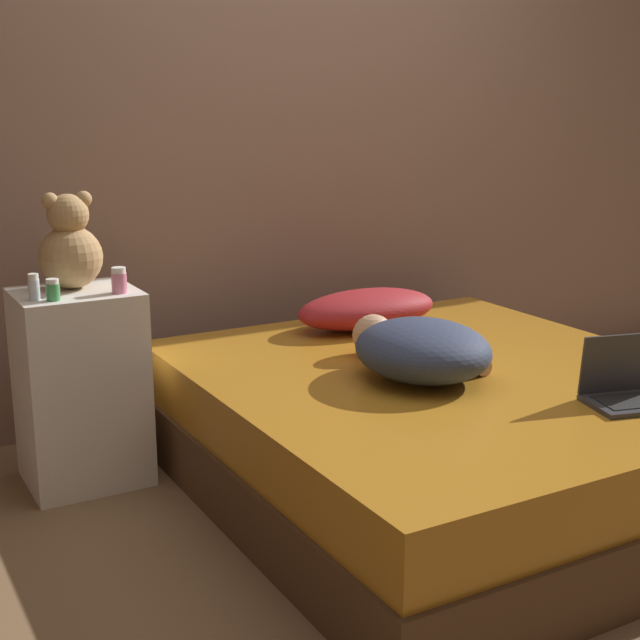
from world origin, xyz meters
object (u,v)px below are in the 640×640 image
(pillow, at_px, (367,309))
(person_lying, at_px, (419,349))
(teddy_bear, at_px, (70,247))
(bottle_pink, at_px, (119,280))
(bottle_green, at_px, (53,290))
(bottle_clear, at_px, (34,287))
(laptop, at_px, (634,387))

(pillow, height_order, person_lying, person_lying)
(teddy_bear, height_order, bottle_pink, teddy_bear)
(teddy_bear, distance_m, bottle_green, 0.23)
(teddy_bear, height_order, bottle_clear, teddy_bear)
(laptop, distance_m, teddy_bear, 1.94)
(pillow, relative_size, teddy_bear, 1.84)
(person_lying, xyz_separation_m, bottle_green, (-1.07, 0.58, 0.21))
(laptop, bearing_deg, bottle_clear, 157.99)
(laptop, bearing_deg, person_lying, 142.84)
(teddy_bear, height_order, bottle_green, teddy_bear)
(bottle_pink, bearing_deg, bottle_clear, 174.59)
(person_lying, xyz_separation_m, teddy_bear, (-0.97, 0.75, 0.32))
(pillow, height_order, teddy_bear, teddy_bear)
(person_lying, height_order, teddy_bear, teddy_bear)
(laptop, bearing_deg, pillow, 115.33)
(person_lying, xyz_separation_m, laptop, (0.43, -0.54, -0.05))
(pillow, relative_size, bottle_green, 8.55)
(bottle_pink, bearing_deg, bottle_green, -177.68)
(pillow, distance_m, laptop, 1.22)
(person_lying, distance_m, bottle_green, 1.24)
(laptop, relative_size, bottle_clear, 3.94)
(pillow, distance_m, bottle_clear, 1.35)
(bottle_green, height_order, bottle_pink, bottle_pink)
(laptop, relative_size, teddy_bear, 1.04)
(pillow, xyz_separation_m, laptop, (0.22, -1.20, -0.03))
(person_lying, height_order, bottle_green, bottle_green)
(pillow, xyz_separation_m, teddy_bear, (-1.17, 0.10, 0.34))
(person_lying, bearing_deg, teddy_bear, 143.25)
(person_lying, height_order, laptop, laptop)
(bottle_clear, relative_size, bottle_pink, 1.00)
(pillow, height_order, bottle_pink, bottle_pink)
(bottle_clear, bearing_deg, person_lying, -28.65)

